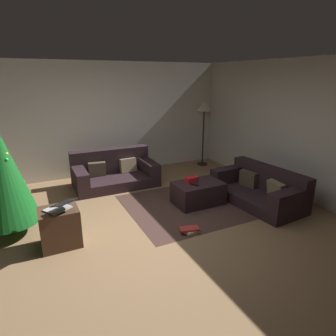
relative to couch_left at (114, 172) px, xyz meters
name	(u,v)px	position (x,y,z in m)	size (l,w,h in m)	color
ground_plane	(152,231)	(-0.07, -2.27, -0.27)	(6.40, 6.40, 0.00)	#93704C
rear_partition	(98,120)	(-0.07, 0.87, 1.03)	(6.40, 0.12, 2.60)	silver
corner_partition	(307,131)	(3.07, -2.27, 1.03)	(0.12, 6.40, 2.60)	silver
couch_left	(114,172)	(0.00, 0.00, 0.00)	(1.74, 1.01, 0.73)	#2D1E23
couch_right	(260,189)	(2.18, -2.16, -0.01)	(0.98, 1.75, 0.66)	#2D1E23
ottoman	(198,193)	(1.11, -1.70, -0.06)	(0.88, 0.58, 0.41)	#2D1E23
gift_box	(191,180)	(1.00, -1.62, 0.19)	(0.21, 0.15, 0.11)	red
tv_remote	(195,185)	(0.98, -1.77, 0.15)	(0.05, 0.16, 0.02)	black
christmas_tree	(2,174)	(-1.98, -1.39, 0.68)	(0.87, 0.87, 1.77)	brown
side_table	(60,227)	(-1.36, -2.05, 0.01)	(0.52, 0.44, 0.54)	#4C3323
laptop	(60,206)	(-1.32, -2.10, 0.34)	(0.47, 0.50, 0.18)	silver
book_stack	(191,230)	(0.44, -2.57, -0.22)	(0.31, 0.21, 0.08)	beige
corner_lamp	(204,111)	(2.55, 0.40, 1.15)	(0.36, 0.36, 1.67)	black
area_rug	(198,203)	(1.11, -1.70, -0.26)	(2.60, 2.00, 0.01)	#49312B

